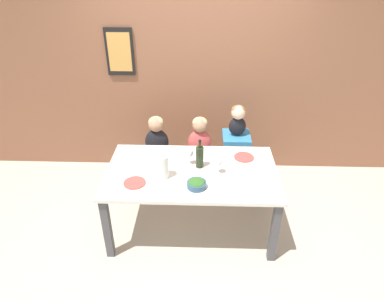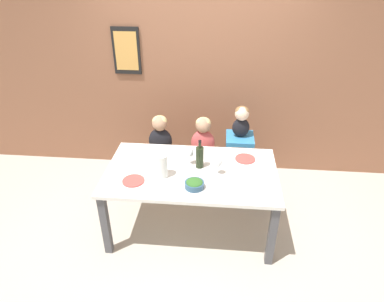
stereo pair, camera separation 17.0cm
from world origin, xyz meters
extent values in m
plane|color=#BCB2A3|center=(0.00, 0.00, 0.00)|extent=(14.00, 14.00, 0.00)
cube|color=#8E5B42|center=(0.00, 1.28, 1.35)|extent=(10.00, 0.06, 2.70)
cube|color=black|center=(-0.89, 1.23, 1.56)|extent=(0.33, 0.02, 0.56)
cube|color=gold|center=(-0.89, 1.22, 1.56)|extent=(0.27, 0.00, 0.46)
cube|color=white|center=(0.00, 0.00, 0.71)|extent=(1.69, 0.98, 0.03)
cube|color=#4C4C51|center=(-0.78, -0.43, 0.35)|extent=(0.07, 0.07, 0.69)
cube|color=#4C4C51|center=(0.78, -0.43, 0.35)|extent=(0.07, 0.07, 0.69)
cube|color=#4C4C51|center=(-0.78, 0.43, 0.35)|extent=(0.07, 0.07, 0.69)
cube|color=#4C4C51|center=(0.78, 0.43, 0.35)|extent=(0.07, 0.07, 0.69)
cylinder|color=silver|center=(-0.58, 0.59, 0.21)|extent=(0.04, 0.04, 0.43)
cylinder|color=silver|center=(-0.30, 0.59, 0.21)|extent=(0.04, 0.04, 0.43)
cylinder|color=silver|center=(-0.58, 0.87, 0.21)|extent=(0.04, 0.04, 0.43)
cylinder|color=silver|center=(-0.30, 0.87, 0.21)|extent=(0.04, 0.04, 0.43)
cube|color=tan|center=(-0.44, 0.73, 0.45)|extent=(0.38, 0.40, 0.05)
cylinder|color=silver|center=(-0.07, 0.59, 0.21)|extent=(0.04, 0.04, 0.43)
cylinder|color=silver|center=(0.21, 0.59, 0.21)|extent=(0.04, 0.04, 0.43)
cylinder|color=silver|center=(-0.07, 0.87, 0.21)|extent=(0.04, 0.04, 0.43)
cylinder|color=silver|center=(0.21, 0.87, 0.21)|extent=(0.04, 0.04, 0.43)
cube|color=tan|center=(0.07, 0.73, 0.45)|extent=(0.38, 0.40, 0.05)
cylinder|color=silver|center=(0.38, 0.61, 0.35)|extent=(0.04, 0.04, 0.70)
cylinder|color=silver|center=(0.62, 0.61, 0.35)|extent=(0.04, 0.04, 0.70)
cylinder|color=silver|center=(0.38, 0.85, 0.35)|extent=(0.04, 0.04, 0.70)
cylinder|color=silver|center=(0.62, 0.85, 0.35)|extent=(0.04, 0.04, 0.70)
cube|color=teal|center=(0.50, 0.73, 0.72)|extent=(0.32, 0.34, 0.05)
ellipsoid|color=black|center=(-0.44, 0.73, 0.64)|extent=(0.28, 0.16, 0.33)
sphere|color=tan|center=(-0.44, 0.73, 0.87)|extent=(0.18, 0.18, 0.18)
ellipsoid|color=#DBC684|center=(-0.44, 0.74, 0.90)|extent=(0.17, 0.17, 0.12)
ellipsoid|color=#C64C4C|center=(0.07, 0.73, 0.64)|extent=(0.28, 0.16, 0.33)
sphere|color=tan|center=(0.07, 0.73, 0.87)|extent=(0.18, 0.18, 0.18)
ellipsoid|color=#DBC684|center=(0.07, 0.74, 0.90)|extent=(0.17, 0.17, 0.12)
ellipsoid|color=black|center=(0.50, 0.73, 0.86)|extent=(0.20, 0.12, 0.23)
sphere|color=beige|center=(0.50, 0.73, 1.03)|extent=(0.16, 0.16, 0.16)
ellipsoid|color=olive|center=(0.50, 0.74, 1.06)|extent=(0.16, 0.15, 0.11)
cylinder|color=#232D19|center=(0.08, 0.07, 0.84)|extent=(0.08, 0.08, 0.22)
cylinder|color=#232D19|center=(0.08, 0.07, 0.99)|extent=(0.03, 0.03, 0.08)
cylinder|color=black|center=(0.08, 0.07, 1.02)|extent=(0.03, 0.03, 0.02)
cylinder|color=white|center=(-0.27, -0.12, 0.84)|extent=(0.12, 0.12, 0.24)
cylinder|color=white|center=(0.26, -0.03, 0.73)|extent=(0.06, 0.06, 0.00)
cylinder|color=white|center=(0.26, -0.03, 0.77)|extent=(0.01, 0.01, 0.08)
ellipsoid|color=white|center=(0.26, -0.03, 0.86)|extent=(0.07, 0.07, 0.10)
cylinder|color=white|center=(-0.02, 0.12, 0.73)|extent=(0.06, 0.06, 0.00)
cylinder|color=white|center=(-0.02, 0.12, 0.77)|extent=(0.01, 0.01, 0.08)
ellipsoid|color=white|center=(-0.02, 0.12, 0.86)|extent=(0.07, 0.07, 0.10)
cylinder|color=#335675|center=(0.05, -0.27, 0.76)|extent=(0.18, 0.18, 0.06)
ellipsoid|color=#336628|center=(0.05, -0.27, 0.78)|extent=(0.15, 0.15, 0.04)
cylinder|color=#D14C47|center=(-0.53, -0.23, 0.73)|extent=(0.21, 0.21, 0.01)
cylinder|color=silver|center=(-0.42, 0.32, 0.73)|extent=(0.21, 0.21, 0.01)
cylinder|color=#D14C47|center=(0.54, 0.26, 0.73)|extent=(0.21, 0.21, 0.01)
camera|label=1|loc=(0.09, -2.80, 2.61)|focal=32.00mm
camera|label=2|loc=(0.26, -2.79, 2.61)|focal=32.00mm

